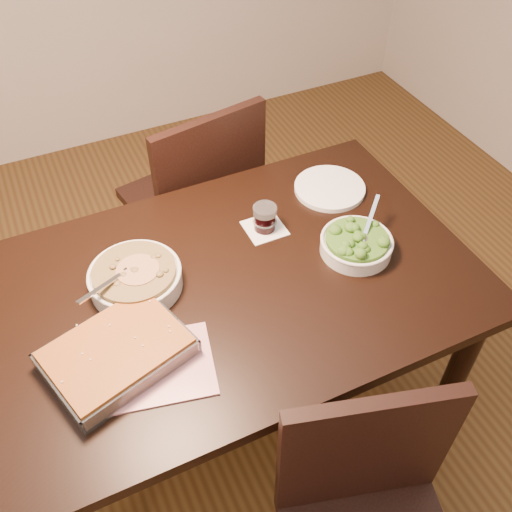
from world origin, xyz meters
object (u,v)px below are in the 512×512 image
at_px(wine_tumbler, 265,217).
at_px(baking_dish, 117,353).
at_px(broccoli_bowl, 356,244).
at_px(stew_bowl, 135,277).
at_px(table, 232,302).
at_px(dinner_plate, 330,188).
at_px(chair_far, 199,197).

bearing_deg(wine_tumbler, baking_dish, -152.53).
xyz_separation_m(broccoli_bowl, baking_dish, (-0.75, -0.08, -0.00)).
distance_m(stew_bowl, broccoli_bowl, 0.65).
height_order(table, stew_bowl, stew_bowl).
relative_size(table, wine_tumbler, 16.81).
bearing_deg(dinner_plate, stew_bowl, -168.88).
relative_size(baking_dish, wine_tumbler, 4.74).
xyz_separation_m(table, dinner_plate, (0.46, 0.23, 0.10)).
bearing_deg(table, dinner_plate, 26.76).
relative_size(broccoli_bowl, baking_dish, 0.55).
height_order(wine_tumbler, dinner_plate, wine_tumbler).
bearing_deg(broccoli_bowl, chair_far, 110.12).
bearing_deg(table, stew_bowl, 159.31).
xyz_separation_m(table, wine_tumbler, (0.18, 0.15, 0.14)).
bearing_deg(wine_tumbler, dinner_plate, 15.64).
xyz_separation_m(wine_tumbler, chair_far, (-0.05, 0.49, -0.27)).
distance_m(baking_dish, dinner_plate, 0.90).
relative_size(table, baking_dish, 3.55).
relative_size(baking_dish, dinner_plate, 1.68).
bearing_deg(stew_bowl, broccoli_bowl, -12.66).
relative_size(broccoli_bowl, wine_tumbler, 2.59).
bearing_deg(chair_far, wine_tumbler, 85.41).
distance_m(broccoli_bowl, dinner_plate, 0.29).
bearing_deg(stew_bowl, chair_far, 55.30).
relative_size(dinner_plate, chair_far, 0.25).
distance_m(table, baking_dish, 0.40).
xyz_separation_m(stew_bowl, chair_far, (0.38, 0.55, -0.26)).
bearing_deg(dinner_plate, chair_far, 128.76).
height_order(dinner_plate, chair_far, chair_far).
height_order(broccoli_bowl, baking_dish, broccoli_bowl).
relative_size(stew_bowl, chair_far, 0.28).
bearing_deg(dinner_plate, baking_dish, -156.32).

